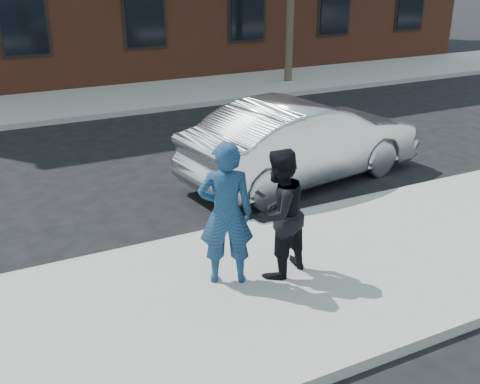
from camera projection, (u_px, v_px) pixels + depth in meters
ground at (406, 245)px, 8.61m from camera, size 100.00×100.00×0.00m
near_sidewalk at (419, 248)px, 8.37m from camera, size 50.00×3.50×0.15m
near_curb at (346, 204)px, 9.86m from camera, size 50.00×0.10×0.15m
far_sidewalk at (163, 94)px, 17.87m from camera, size 50.00×3.50×0.15m
far_curb at (183, 106)px, 16.38m from camera, size 50.00×0.10×0.15m
silver_sedan at (303, 141)px, 10.86m from camera, size 5.11×2.45×1.62m
man_hoodie at (226, 214)px, 7.04m from camera, size 0.82×0.69×1.91m
man_peacoat at (278, 214)px, 7.23m from camera, size 1.02×0.91×1.75m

